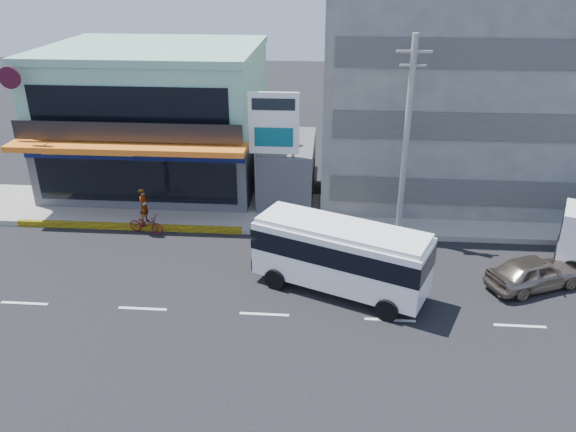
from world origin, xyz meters
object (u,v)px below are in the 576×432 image
Objects in this scene: satellite_dish at (286,145)px; sedan at (534,272)px; billboard at (274,130)px; concrete_building at (464,71)px; minibus at (341,253)px; motorcycle_rider at (145,219)px; shop_building at (159,121)px; utility_pole_near at (406,140)px.

satellite_dish is 0.35× the size of sedan.
billboard reaches higher than sedan.
concrete_building is 2.09× the size of minibus.
minibus is at bearing -118.38° from concrete_building.
billboard is at bearing 116.05° from minibus.
minibus is (-7.00, -12.96, -5.17)m from concrete_building.
concrete_building is at bearing -17.74° from sedan.
sedan is at bearing -11.88° from motorcycle_rider.
sedan is at bearing -29.61° from shop_building.
concrete_building is at bearing 21.80° from satellite_dish.
motorcycle_rider is (-18.27, 3.84, 0.08)m from sedan.
shop_building is 7.90m from motorcycle_rider.
concrete_building is 15.61m from minibus.
minibus is 11.06m from motorcycle_rider.
billboard reaches higher than satellite_dish.
satellite_dish is at bearing 149.04° from utility_pole_near.
sedan is (8.33, 0.91, -1.11)m from minibus.
shop_building is 15.50m from utility_pole_near.
concrete_building reaches higher than motorcycle_rider.
billboard is 2.84× the size of motorcycle_rider.
billboard reaches higher than minibus.
motorcycle_rider is at bearing -81.50° from shop_building.
shop_building reaches higher than sedan.
concrete_building is 2.32× the size of billboard.
motorcycle_rider is at bearing 154.40° from minibus.
shop_building is at bearing 159.79° from satellite_dish.
concrete_building is 6.58× the size of motorcycle_rider.
satellite_dish reaches higher than minibus.
motorcycle_rider reaches higher than sedan.
minibus is 1.80× the size of sedan.
utility_pole_near is at bearing 2.66° from motorcycle_rider.
billboard is at bearing -105.52° from satellite_dish.
minibus is 3.16× the size of motorcycle_rider.
minibus is at bearing -119.26° from utility_pole_near.
satellite_dish is 0.20× the size of minibus.
motorcycle_rider is (1.07, -7.15, -3.20)m from shop_building.
billboard is 0.69× the size of utility_pole_near.
utility_pole_near reaches higher than motorcycle_rider.
utility_pole_near reaches higher than satellite_dish.
shop_building is 1.24× the size of utility_pole_near.
minibus reaches higher than motorcycle_rider.
utility_pole_near is (6.00, -3.60, 1.57)m from satellite_dish.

